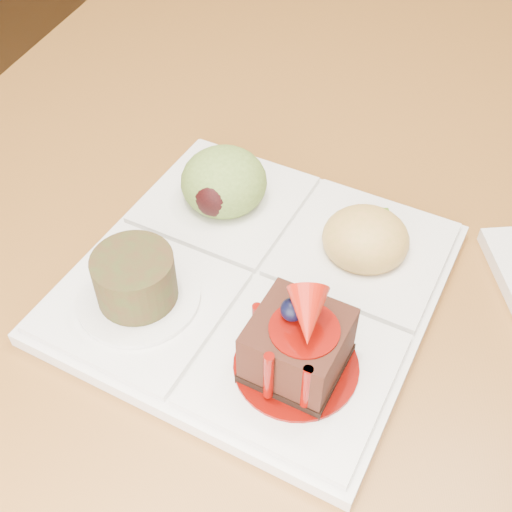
% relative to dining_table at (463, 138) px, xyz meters
% --- Properties ---
extents(ground, '(6.00, 6.00, 0.00)m').
position_rel_dining_table_xyz_m(ground, '(0.00, 0.00, -0.68)').
color(ground, '#573518').
extents(dining_table, '(1.00, 1.80, 0.75)m').
position_rel_dining_table_xyz_m(dining_table, '(0.00, 0.00, 0.00)').
color(dining_table, brown).
rests_on(dining_table, ground).
extents(sampler_plate, '(0.29, 0.29, 0.10)m').
position_rel_dining_table_xyz_m(sampler_plate, '(-0.14, -0.34, 0.09)').
color(sampler_plate, silver).
rests_on(sampler_plate, dining_table).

